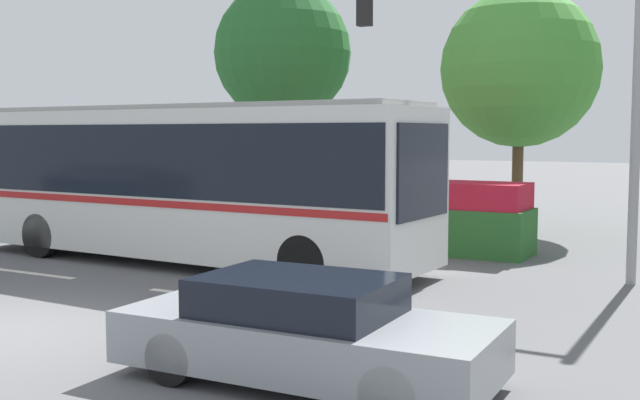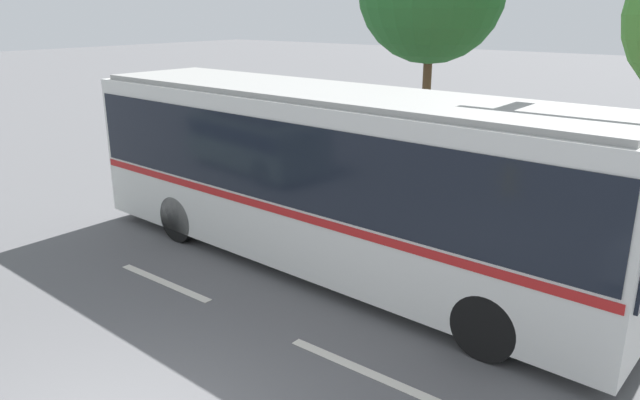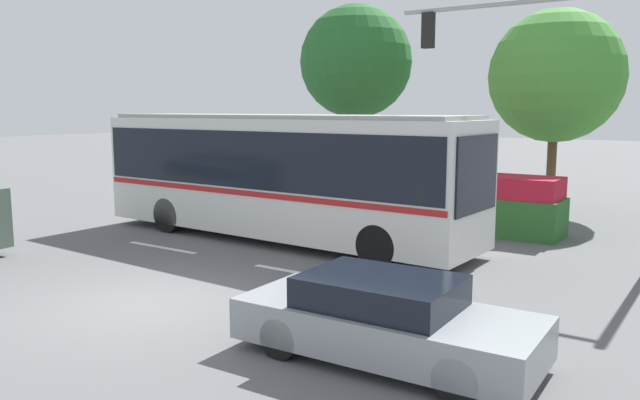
{
  "view_description": "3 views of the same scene",
  "coord_description": "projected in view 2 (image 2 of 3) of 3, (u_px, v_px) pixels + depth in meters",
  "views": [
    {
      "loc": [
        9.16,
        -7.22,
        2.82
      ],
      "look_at": [
        2.63,
        4.6,
        1.64
      ],
      "focal_mm": 43.51,
      "sensor_mm": 36.0,
      "label": 1
    },
    {
      "loc": [
        5.08,
        -2.66,
        4.77
      ],
      "look_at": [
        -1.94,
        6.2,
        1.17
      ],
      "focal_mm": 33.72,
      "sensor_mm": 36.0,
      "label": 2
    },
    {
      "loc": [
        8.9,
        -7.42,
        3.55
      ],
      "look_at": [
        0.3,
        5.26,
        1.32
      ],
      "focal_mm": 35.3,
      "sensor_mm": 36.0,
      "label": 3
    }
  ],
  "objects": [
    {
      "name": "city_bus",
      "position": [
        331.0,
        169.0,
        11.21
      ],
      "size": [
        11.31,
        3.0,
        3.39
      ],
      "rotation": [
        0.0,
        0.0,
        -0.04
      ],
      "color": "silver",
      "rests_on": "ground"
    },
    {
      "name": "lane_stripe_mid",
      "position": [
        165.0,
        282.0,
        10.97
      ],
      "size": [
        2.4,
        0.16,
        0.01
      ],
      "primitive_type": "cube",
      "color": "silver",
      "rests_on": "ground"
    },
    {
      "name": "lane_stripe_near",
      "position": [
        361.0,
        369.0,
        8.32
      ],
      "size": [
        2.4,
        0.16,
        0.01
      ],
      "primitive_type": "cube",
      "color": "silver",
      "rests_on": "ground"
    },
    {
      "name": "flowering_hedge",
      "position": [
        522.0,
        196.0,
        13.32
      ],
      "size": [
        8.48,
        1.54,
        1.68
      ],
      "color": "#286028",
      "rests_on": "ground"
    }
  ]
}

